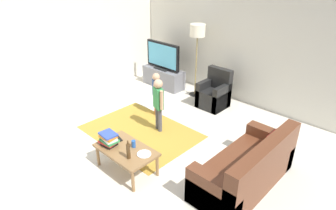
% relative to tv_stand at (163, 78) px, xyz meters
% --- Properties ---
extents(ground, '(7.80, 7.80, 0.00)m').
position_rel_tv_stand_xyz_m(ground, '(1.80, -2.30, -0.24)').
color(ground, beige).
extents(wall_back, '(6.00, 0.12, 2.70)m').
position_rel_tv_stand_xyz_m(wall_back, '(1.80, 0.70, 1.11)').
color(wall_back, silver).
rests_on(wall_back, ground).
extents(wall_left, '(0.12, 6.00, 2.70)m').
position_rel_tv_stand_xyz_m(wall_left, '(-1.20, -2.30, 1.11)').
color(wall_left, silver).
rests_on(wall_left, ground).
extents(area_rug, '(2.20, 1.60, 0.01)m').
position_rel_tv_stand_xyz_m(area_rug, '(1.34, -2.02, -0.24)').
color(area_rug, '#B28C33').
rests_on(area_rug, ground).
extents(tv_stand, '(1.20, 0.44, 0.50)m').
position_rel_tv_stand_xyz_m(tv_stand, '(0.00, 0.00, 0.00)').
color(tv_stand, slate).
rests_on(tv_stand, ground).
extents(tv, '(1.10, 0.28, 0.71)m').
position_rel_tv_stand_xyz_m(tv, '(0.00, -0.02, 0.60)').
color(tv, black).
rests_on(tv, tv_stand).
extents(couch, '(0.80, 1.80, 0.86)m').
position_rel_tv_stand_xyz_m(couch, '(3.69, -1.92, 0.05)').
color(couch, brown).
rests_on(couch, ground).
extents(armchair, '(0.60, 0.60, 0.90)m').
position_rel_tv_stand_xyz_m(armchair, '(1.72, -0.04, 0.05)').
color(armchair, black).
rests_on(armchair, ground).
extents(floor_lamp, '(0.36, 0.36, 1.78)m').
position_rel_tv_stand_xyz_m(floor_lamp, '(0.98, 0.15, 1.30)').
color(floor_lamp, '#262626').
rests_on(floor_lamp, ground).
extents(child_near_tv, '(0.30, 0.19, 0.98)m').
position_rel_tv_stand_xyz_m(child_near_tv, '(1.05, -1.28, 0.34)').
color(child_near_tv, orange).
rests_on(child_near_tv, ground).
extents(child_center, '(0.35, 0.20, 1.10)m').
position_rel_tv_stand_xyz_m(child_center, '(1.54, -1.70, 0.42)').
color(child_center, '#4C4C59').
rests_on(child_center, ground).
extents(coffee_table, '(1.00, 0.60, 0.42)m').
position_rel_tv_stand_xyz_m(coffee_table, '(2.08, -2.95, 0.13)').
color(coffee_table, olive).
rests_on(coffee_table, ground).
extents(book_stack, '(0.31, 0.24, 0.22)m').
position_rel_tv_stand_xyz_m(book_stack, '(1.80, -3.07, 0.29)').
color(book_stack, black).
rests_on(book_stack, coffee_table).
extents(bottle, '(0.06, 0.06, 0.31)m').
position_rel_tv_stand_xyz_m(bottle, '(2.30, -3.07, 0.31)').
color(bottle, '#4C3319').
rests_on(bottle, coffee_table).
extents(tv_remote, '(0.18, 0.08, 0.02)m').
position_rel_tv_stand_xyz_m(tv_remote, '(1.78, -2.85, 0.19)').
color(tv_remote, black).
rests_on(tv_remote, coffee_table).
extents(soda_can, '(0.07, 0.07, 0.12)m').
position_rel_tv_stand_xyz_m(soda_can, '(2.13, -2.83, 0.24)').
color(soda_can, '#2659B2').
rests_on(soda_can, coffee_table).
extents(plate, '(0.22, 0.22, 0.02)m').
position_rel_tv_stand_xyz_m(plate, '(2.40, -2.85, 0.18)').
color(plate, white).
rests_on(plate, coffee_table).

